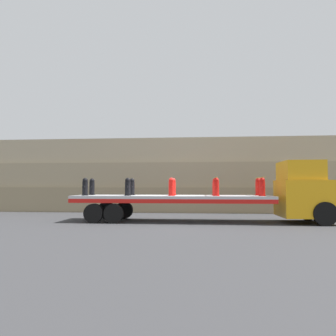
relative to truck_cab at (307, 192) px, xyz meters
The scene contains 16 objects.
ground_plane 6.84m from the truck_cab, behind, with size 120.00×120.00×0.00m, color #38383A.
rock_cliff 9.52m from the truck_cab, 134.85° to the left, with size 60.00×3.30×5.12m.
truck_cab is the anchor object (origin of this frame).
flatbed_trailer 7.41m from the truck_cab, behind, with size 10.05×2.56×1.33m.
fire_hydrant_black_near_0 11.11m from the truck_cab, behind, with size 0.35×0.55×0.90m.
fire_hydrant_black_far_0 11.11m from the truck_cab, behind, with size 0.35×0.55×0.90m.
fire_hydrant_black_near_1 8.90m from the truck_cab, behind, with size 0.35×0.55×0.90m.
fire_hydrant_black_far_1 8.90m from the truck_cab, behind, with size 0.35×0.55×0.90m.
fire_hydrant_red_near_2 6.70m from the truck_cab, behind, with size 0.35×0.55×0.90m.
fire_hydrant_red_far_2 6.70m from the truck_cab, behind, with size 0.35×0.55×0.90m.
fire_hydrant_red_near_3 4.50m from the truck_cab, behind, with size 0.35×0.55×0.90m.
fire_hydrant_red_far_3 4.50m from the truck_cab, behind, with size 0.35×0.55×0.90m.
fire_hydrant_red_near_4 2.33m from the truck_cab, 166.48° to the right, with size 0.35×0.55×0.90m.
fire_hydrant_red_far_4 2.33m from the truck_cab, 166.48° to the left, with size 0.35×0.55×0.90m.
cargo_strap_rear 4.52m from the truck_cab, behind, with size 0.05×2.66×0.01m.
cargo_strap_middle 2.36m from the truck_cab, behind, with size 0.05×2.66×0.01m.
Camera 1 is at (1.35, -16.79, 1.83)m, focal length 35.00 mm.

